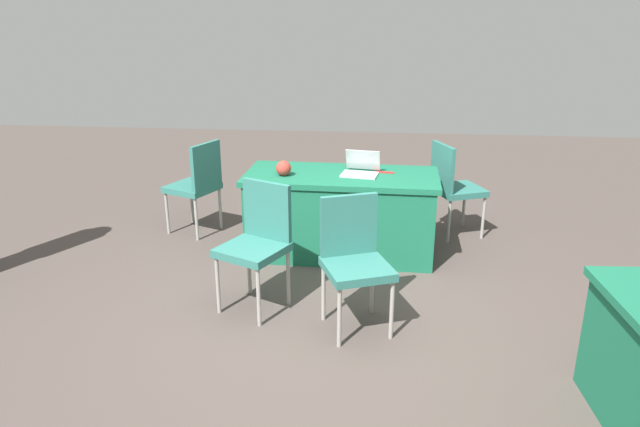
% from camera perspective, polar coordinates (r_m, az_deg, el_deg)
% --- Properties ---
extents(ground_plane, '(14.40, 14.40, 0.00)m').
position_cam_1_polar(ground_plane, '(4.28, -0.40, -11.35)').
color(ground_plane, '#4C423D').
extents(table_foreground, '(1.78, 0.84, 0.77)m').
position_cam_1_polar(table_foreground, '(5.42, 2.07, -0.02)').
color(table_foreground, '#196647').
rests_on(table_foreground, ground).
extents(chair_near_front, '(0.59, 0.59, 0.97)m').
position_cam_1_polar(chair_near_front, '(4.41, -6.10, -2.39)').
color(chair_near_front, '#9E9993').
rests_on(chair_near_front, ground).
extents(chair_tucked_left, '(0.58, 0.58, 0.95)m').
position_cam_1_polar(chair_tucked_left, '(6.00, -11.89, 3.07)').
color(chair_tucked_left, '#9E9993').
rests_on(chair_tucked_left, ground).
extents(chair_tucked_right, '(0.57, 0.57, 0.95)m').
position_cam_1_polar(chair_tucked_right, '(4.12, 3.35, -4.09)').
color(chair_tucked_right, '#9E9993').
rests_on(chair_tucked_right, ground).
extents(chair_aisle, '(0.57, 0.57, 0.95)m').
position_cam_1_polar(chair_aisle, '(5.96, 12.84, 2.86)').
color(chair_aisle, '#9E9993').
rests_on(chair_aisle, ground).
extents(laptop_silver, '(0.36, 0.34, 0.21)m').
position_cam_1_polar(laptop_silver, '(5.30, 3.98, 4.26)').
color(laptop_silver, silver).
rests_on(laptop_silver, table_foreground).
extents(yarn_ball, '(0.14, 0.14, 0.14)m').
position_cam_1_polar(yarn_ball, '(5.24, -3.58, 4.43)').
color(yarn_ball, '#B2382D').
rests_on(yarn_ball, table_foreground).
extents(scissors_red, '(0.18, 0.06, 0.01)m').
position_cam_1_polar(scissors_red, '(5.38, 6.31, 4.02)').
color(scissors_red, red).
rests_on(scissors_red, table_foreground).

